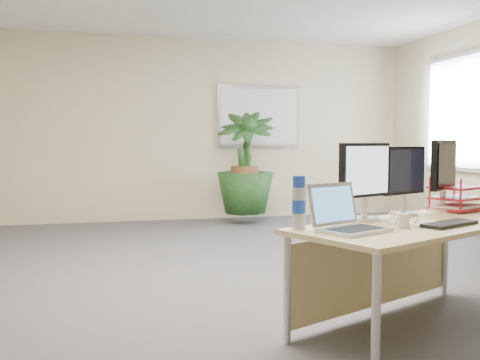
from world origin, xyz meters
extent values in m
plane|color=#434347|center=(0.00, 0.00, 0.00)|extent=(8.00, 8.00, 0.00)
cube|color=beige|center=(0.00, 4.00, 1.35)|extent=(7.00, 0.04, 2.70)
cube|color=silver|center=(1.20, 3.97, 1.55)|extent=(1.30, 0.03, 0.95)
cube|color=white|center=(1.20, 3.95, 1.55)|extent=(1.20, 0.01, 0.85)
cube|color=silver|center=(3.47, 2.30, 1.55)|extent=(0.03, 1.30, 1.55)
cube|color=white|center=(3.45, 2.30, 1.55)|extent=(0.01, 1.20, 1.45)
cube|color=tan|center=(0.79, -1.06, 0.65)|extent=(1.87, 1.36, 0.03)
cube|color=tan|center=(0.66, -0.76, 0.32)|extent=(1.49, 0.67, 0.51)
cylinder|color=silver|center=(0.18, -1.67, 0.32)|extent=(0.05, 0.05, 0.63)
cylinder|color=silver|center=(-0.07, -1.10, 0.32)|extent=(0.05, 0.05, 0.63)
cylinder|color=silver|center=(1.41, -0.45, 0.32)|extent=(0.05, 0.05, 0.63)
imported|color=#183814|center=(0.83, 3.39, 0.75)|extent=(1.07, 1.07, 1.50)
cylinder|color=silver|center=(0.51, -0.88, 0.67)|extent=(0.20, 0.20, 0.02)
cylinder|color=silver|center=(0.51, -0.88, 0.74)|extent=(0.04, 0.04, 0.12)
cube|color=black|center=(0.51, -0.88, 0.98)|extent=(0.42, 0.21, 0.34)
cube|color=silver|center=(0.52, -0.90, 0.98)|extent=(0.37, 0.17, 0.30)
cylinder|color=silver|center=(0.89, -0.71, 0.67)|extent=(0.19, 0.19, 0.02)
cylinder|color=silver|center=(0.89, -0.71, 0.74)|extent=(0.04, 0.04, 0.11)
cube|color=black|center=(0.89, -0.71, 0.96)|extent=(0.40, 0.20, 0.32)
cube|color=black|center=(0.90, -0.74, 0.96)|extent=(0.35, 0.16, 0.28)
cylinder|color=silver|center=(1.28, -0.59, 0.67)|extent=(0.21, 0.21, 0.02)
cylinder|color=silver|center=(1.28, -0.59, 0.74)|extent=(0.04, 0.04, 0.12)
cube|color=black|center=(1.28, -0.59, 0.99)|extent=(0.38, 0.32, 0.35)
cube|color=black|center=(1.29, -0.61, 0.99)|extent=(0.32, 0.27, 0.31)
cube|color=#B5B4B9|center=(0.25, -1.27, 0.67)|extent=(0.43, 0.38, 0.02)
cube|color=black|center=(0.26, -1.28, 0.68)|extent=(0.35, 0.27, 0.00)
cube|color=#B5B4B9|center=(0.19, -1.13, 0.80)|extent=(0.36, 0.20, 0.24)
cube|color=#5CABED|center=(0.19, -1.13, 0.80)|extent=(0.31, 0.17, 0.19)
cube|color=black|center=(0.90, -1.21, 0.67)|extent=(0.43, 0.29, 0.02)
cylinder|color=white|center=(0.59, -1.21, 0.70)|extent=(0.07, 0.07, 0.08)
torus|color=white|center=(0.55, -1.21, 0.70)|extent=(0.06, 0.03, 0.06)
cube|color=white|center=(0.76, -1.07, 0.67)|extent=(0.35, 0.32, 0.01)
cylinder|color=orange|center=(0.75, -1.09, 0.68)|extent=(0.10, 0.12, 0.01)
cylinder|color=yellow|center=(0.96, -1.07, 0.67)|extent=(0.13, 0.05, 0.02)
cylinder|color=#AEBCCC|center=(-0.01, -1.11, 0.78)|extent=(0.08, 0.08, 0.24)
cylinder|color=blue|center=(-0.01, -1.11, 0.93)|extent=(0.07, 0.07, 0.07)
cylinder|color=blue|center=(-0.01, -1.11, 0.79)|extent=(0.08, 0.08, 0.08)
cube|color=#A8141E|center=(1.39, -0.59, 0.68)|extent=(0.44, 0.39, 0.02)
cube|color=#A8141E|center=(1.39, -0.59, 0.75)|extent=(0.44, 0.39, 0.02)
cube|color=#A8141E|center=(1.39, -0.59, 0.83)|extent=(0.44, 0.39, 0.02)
cube|color=white|center=(1.39, -0.59, 0.69)|extent=(0.40, 0.35, 0.02)
camera|label=1|loc=(-1.06, -3.95, 1.15)|focal=40.00mm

